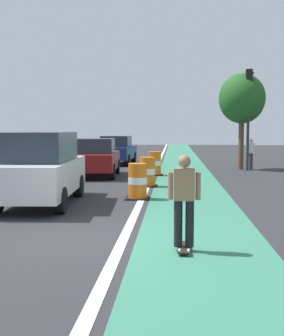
# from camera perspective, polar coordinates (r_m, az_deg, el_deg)

# --- Properties ---
(ground_plane) EXTENTS (100.00, 100.00, 0.00)m
(ground_plane) POSITION_cam_1_polar(r_m,az_deg,el_deg) (8.76, -8.42, -9.12)
(ground_plane) COLOR #2D2D30
(bike_lane_strip) EXTENTS (2.50, 80.00, 0.01)m
(bike_lane_strip) POSITION_cam_1_polar(r_m,az_deg,el_deg) (20.41, 5.61, -0.94)
(bike_lane_strip) COLOR #387F60
(bike_lane_strip) RESTS_ON ground
(lane_divider_stripe) EXTENTS (0.20, 80.00, 0.01)m
(lane_divider_stripe) POSITION_cam_1_polar(r_m,az_deg,el_deg) (20.42, 1.39, -0.91)
(lane_divider_stripe) COLOR silver
(lane_divider_stripe) RESTS_ON ground
(skateboarder_on_lane) EXTENTS (0.57, 0.80, 1.69)m
(skateboarder_on_lane) POSITION_cam_1_polar(r_m,az_deg,el_deg) (7.76, 5.43, -4.06)
(skateboarder_on_lane) COLOR black
(skateboarder_on_lane) RESTS_ON ground
(parked_suv_nearest) EXTENTS (2.11, 4.70, 2.04)m
(parked_suv_nearest) POSITION_cam_1_polar(r_m,az_deg,el_deg) (12.85, -12.87, 0.03)
(parked_suv_nearest) COLOR silver
(parked_suv_nearest) RESTS_ON ground
(parked_sedan_second) EXTENTS (2.08, 4.19, 1.70)m
(parked_sedan_second) POSITION_cam_1_polar(r_m,az_deg,el_deg) (19.91, -5.97, 1.30)
(parked_sedan_second) COLOR maroon
(parked_sedan_second) RESTS_ON ground
(parked_sedan_third) EXTENTS (2.08, 4.19, 1.70)m
(parked_sedan_third) POSITION_cam_1_polar(r_m,az_deg,el_deg) (26.62, -3.25, 2.27)
(parked_sedan_third) COLOR navy
(parked_sedan_third) RESTS_ON ground
(traffic_barrel_front) EXTENTS (0.73, 0.73, 1.09)m
(traffic_barrel_front) POSITION_cam_1_polar(r_m,az_deg,el_deg) (13.50, -0.57, -1.75)
(traffic_barrel_front) COLOR orange
(traffic_barrel_front) RESTS_ON ground
(traffic_barrel_mid) EXTENTS (0.73, 0.73, 1.09)m
(traffic_barrel_mid) POSITION_cam_1_polar(r_m,az_deg,el_deg) (16.38, 0.69, -0.54)
(traffic_barrel_mid) COLOR orange
(traffic_barrel_mid) RESTS_ON ground
(traffic_barrel_back) EXTENTS (0.73, 0.73, 1.09)m
(traffic_barrel_back) POSITION_cam_1_polar(r_m,az_deg,el_deg) (20.29, 1.66, 0.55)
(traffic_barrel_back) COLOR orange
(traffic_barrel_back) RESTS_ON ground
(traffic_light_corner) EXTENTS (0.41, 0.32, 5.10)m
(traffic_light_corner) POSITION_cam_1_polar(r_m,az_deg,el_deg) (23.23, 13.54, 8.31)
(traffic_light_corner) COLOR #2D2D2D
(traffic_light_corner) RESTS_ON ground
(pedestrian_crossing) EXTENTS (0.34, 0.20, 1.61)m
(pedestrian_crossing) POSITION_cam_1_polar(r_m,az_deg,el_deg) (23.59, 13.82, 1.85)
(pedestrian_crossing) COLOR #33333D
(pedestrian_crossing) RESTS_ON ground
(street_tree_sidewalk) EXTENTS (2.40, 2.40, 5.00)m
(street_tree_sidewalk) POSITION_cam_1_polar(r_m,az_deg,el_deg) (23.91, 12.71, 8.64)
(street_tree_sidewalk) COLOR brown
(street_tree_sidewalk) RESTS_ON ground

